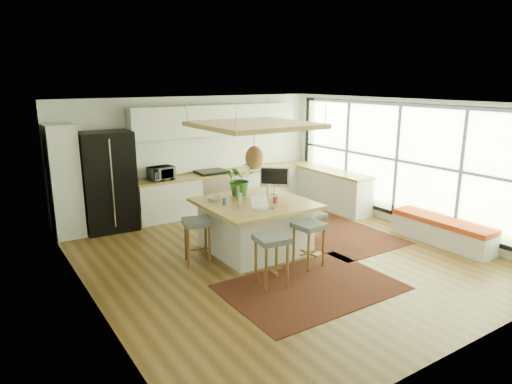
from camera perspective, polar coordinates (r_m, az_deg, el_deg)
floor at (r=8.23m, az=3.10°, el=-7.98°), size 7.00×7.00×0.00m
ceiling at (r=7.64m, az=3.37°, el=11.15°), size 7.00×7.00×0.00m
wall_back at (r=10.79m, az=-7.88°, el=4.67°), size 6.50×0.00×6.50m
wall_front at (r=5.53m, az=25.37°, el=-5.65°), size 6.50×0.00×6.50m
wall_left at (r=6.50m, az=-20.53°, el=-2.33°), size 0.00×7.00×7.00m
wall_right at (r=10.06m, az=18.34°, el=3.41°), size 0.00×7.00×7.00m
window_wall at (r=10.03m, az=18.25°, el=3.68°), size 0.10×6.20×2.60m
pantry at (r=9.65m, az=-22.99°, el=1.21°), size 0.55×0.60×2.25m
back_counter_base at (r=10.94m, az=-4.40°, el=0.02°), size 4.20×0.60×0.88m
back_counter_top at (r=10.84m, az=-4.44°, el=2.38°), size 4.24×0.64×0.05m
backsplash at (r=11.02m, az=-5.24°, el=4.94°), size 4.20×0.02×0.80m
upper_cabinets at (r=10.78m, az=-4.93°, el=9.03°), size 4.20×0.34×0.70m
range at (r=10.81m, az=-5.56°, el=0.15°), size 0.76×0.62×1.00m
right_counter_base at (r=11.36m, az=9.12°, el=0.41°), size 0.60×2.50×0.88m
right_counter_top at (r=11.26m, az=9.21°, el=2.68°), size 0.64×2.54×0.05m
window_bench at (r=9.40m, az=22.36°, el=-4.58°), size 0.52×2.00×0.50m
ceiling_panel at (r=7.86m, az=-0.21°, el=6.49°), size 1.86×1.86×0.80m
rug_near at (r=7.09m, az=6.91°, el=-11.79°), size 2.60×1.80×0.01m
rug_right at (r=9.48m, az=9.84°, el=-5.12°), size 1.80×2.60×0.01m
fridge at (r=9.84m, az=-18.10°, el=0.67°), size 1.07×0.86×2.06m
island at (r=8.31m, az=-0.16°, el=-4.31°), size 1.85×1.85×0.93m
stool_near_left at (r=6.99m, az=1.96°, el=-8.94°), size 0.53×0.53×0.79m
stool_near_right at (r=7.69m, az=6.63°, el=-6.84°), size 0.49×0.49×0.77m
stool_right_front at (r=8.71m, az=7.31°, el=-4.32°), size 0.40×0.40×0.63m
stool_right_back at (r=9.46m, az=4.98°, el=-2.78°), size 0.48×0.48×0.69m
stool_left_side at (r=7.85m, az=-7.39°, el=-6.41°), size 0.57×0.57×0.78m
laptop at (r=7.68m, az=0.82°, el=-1.31°), size 0.35×0.36×0.24m
monitor at (r=8.71m, az=2.33°, el=1.48°), size 0.56×0.52×0.52m
microwave at (r=10.15m, az=-11.87°, el=2.51°), size 0.57×0.37×0.36m
island_plant at (r=8.61m, az=-2.05°, el=1.26°), size 0.64×0.70×0.50m
island_bowl at (r=8.32m, az=-5.38°, el=-0.80°), size 0.24×0.24×0.06m
island_bottle_0 at (r=7.96m, az=-3.88°, el=-0.97°), size 0.07×0.07×0.19m
island_bottle_1 at (r=7.83m, az=-2.02°, el=-1.21°), size 0.07×0.07×0.19m
island_bottle_2 at (r=8.05m, az=2.49°, el=-0.78°), size 0.07×0.07×0.19m
island_bottle_3 at (r=8.38m, az=1.66°, el=-0.17°), size 0.07×0.07×0.19m
island_bottle_4 at (r=8.26m, az=-2.27°, el=-0.40°), size 0.07×0.07×0.19m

